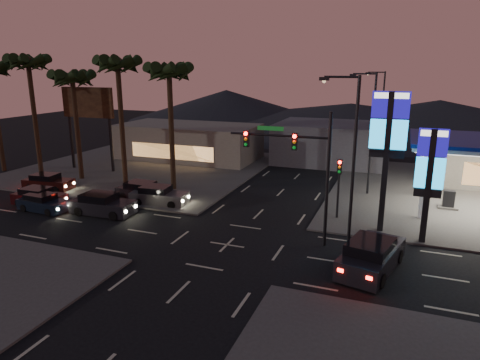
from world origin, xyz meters
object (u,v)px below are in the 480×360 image
at_px(car_lane_b_rear, 48,182).
at_px(car_lane_b_front, 159,196).
at_px(car_lane_a_front, 102,205).
at_px(pylon_sign_short, 430,169).
at_px(pylon_sign_tall, 388,134).
at_px(car_lane_a_rear, 43,203).
at_px(car_lane_b_mid, 143,191).
at_px(traffic_signal_mast, 299,158).
at_px(suv_station, 371,256).
at_px(car_lane_a_mid, 39,197).

bearing_deg(car_lane_b_rear, car_lane_b_front, -0.85).
bearing_deg(car_lane_a_front, pylon_sign_short, 6.64).
height_order(pylon_sign_tall, car_lane_b_rear, pylon_sign_tall).
relative_size(car_lane_a_rear, car_lane_b_rear, 0.92).
distance_m(car_lane_a_rear, car_lane_b_mid, 7.41).
bearing_deg(car_lane_b_mid, pylon_sign_short, -4.45).
bearing_deg(traffic_signal_mast, car_lane_b_rear, 171.01).
distance_m(car_lane_b_front, car_lane_b_mid, 1.96).
bearing_deg(car_lane_b_front, traffic_signal_mast, -16.42).
bearing_deg(pylon_sign_short, car_lane_b_rear, 177.85).
xyz_separation_m(car_lane_b_mid, car_lane_b_rear, (-9.41, -0.49, -0.02)).
height_order(car_lane_b_front, suv_station, suv_station).
bearing_deg(car_lane_a_mid, car_lane_a_front, 0.17).
xyz_separation_m(pylon_sign_tall, car_lane_b_rear, (-27.81, 0.14, -5.74)).
bearing_deg(car_lane_a_front, traffic_signal_mast, 0.03).
xyz_separation_m(car_lane_a_front, suv_station, (19.00, -2.36, 0.09)).
bearing_deg(car_lane_a_front, suv_station, -7.08).
height_order(pylon_sign_tall, suv_station, pylon_sign_tall).
relative_size(pylon_sign_short, car_lane_a_front, 1.46).
xyz_separation_m(car_lane_a_front, car_lane_b_front, (2.60, 3.49, -0.04)).
bearing_deg(pylon_sign_tall, suv_station, -91.46).
bearing_deg(suv_station, traffic_signal_mast, 152.73).
relative_size(pylon_sign_tall, suv_station, 1.62).
distance_m(car_lane_a_mid, car_lane_b_mid, 7.92).
relative_size(traffic_signal_mast, car_lane_a_rear, 1.97).
distance_m(pylon_sign_tall, car_lane_b_mid, 19.28).
relative_size(car_lane_b_mid, suv_station, 0.81).
distance_m(car_lane_b_rear, suv_station, 28.30).
bearing_deg(pylon_sign_tall, car_lane_a_mid, -171.99).
bearing_deg(car_lane_b_front, car_lane_a_front, -126.74).
height_order(car_lane_b_mid, suv_station, suv_station).
distance_m(pylon_sign_tall, pylon_sign_short, 3.20).
bearing_deg(car_lane_b_rear, car_lane_a_rear, -48.81).
relative_size(pylon_sign_tall, pylon_sign_short, 1.29).
xyz_separation_m(traffic_signal_mast, car_lane_b_rear, (-23.06, 3.65, -4.58)).
distance_m(traffic_signal_mast, car_lane_a_mid, 20.90).
distance_m(pylon_sign_tall, car_lane_a_front, 20.28).
bearing_deg(traffic_signal_mast, car_lane_a_front, -179.97).
xyz_separation_m(pylon_sign_tall, pylon_sign_short, (2.50, -1.00, -1.74)).
xyz_separation_m(pylon_sign_short, car_lane_b_rear, (-30.31, 1.14, -4.00)).
bearing_deg(pylon_sign_tall, car_lane_b_mid, 178.05).
relative_size(pylon_sign_short, car_lane_a_rear, 1.72).
height_order(car_lane_a_mid, suv_station, suv_station).
xyz_separation_m(car_lane_a_rear, car_lane_b_rear, (-4.04, 4.62, 0.05)).
height_order(pylon_sign_tall, car_lane_a_front, pylon_sign_tall).
relative_size(car_lane_a_mid, suv_station, 0.77).
distance_m(car_lane_a_rear, suv_station, 23.65).
relative_size(pylon_sign_short, car_lane_b_rear, 1.57).
relative_size(pylon_sign_tall, car_lane_a_front, 1.87).
bearing_deg(pylon_sign_short, car_lane_a_rear, -172.44).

